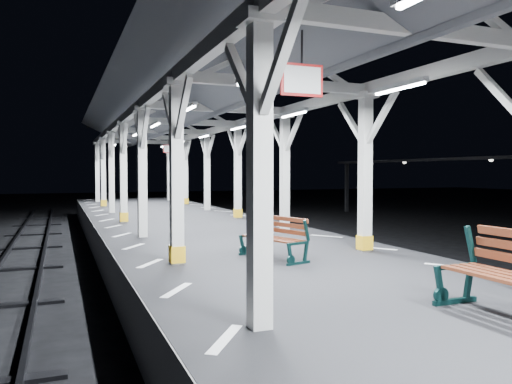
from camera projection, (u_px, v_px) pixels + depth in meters
ground at (329, 339)px, 7.95m from camera, size 120.00×120.00×0.00m
platform at (329, 308)px, 7.93m from camera, size 6.00×50.00×1.00m
hazard_stripes_left at (177, 290)px, 7.01m from camera, size 1.00×48.00×0.01m
hazard_stripes_right at (450, 266)px, 8.81m from camera, size 1.00×48.00×0.01m
canopy at (331, 50)px, 7.75m from camera, size 5.40×49.00×4.65m
bench_mid at (276, 236)px, 9.56m from camera, size 0.94×1.58×0.81m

